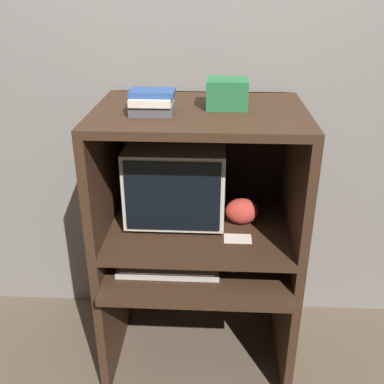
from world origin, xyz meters
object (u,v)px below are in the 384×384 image
(crt_monitor, at_px, (177,178))
(storage_box, at_px, (227,93))
(mouse, at_px, (233,269))
(snack_bag, at_px, (242,211))
(book_stack, at_px, (152,102))
(keyboard, at_px, (168,269))

(crt_monitor, bearing_deg, storage_box, -15.67)
(mouse, relative_size, snack_bag, 0.44)
(book_stack, distance_m, storage_box, 0.33)
(mouse, bearing_deg, keyboard, -178.84)
(crt_monitor, xyz_separation_m, mouse, (0.28, -0.27, -0.33))
(keyboard, relative_size, snack_bag, 3.03)
(keyboard, height_order, storage_box, storage_box)
(book_stack, bearing_deg, keyboard, -57.58)
(storage_box, bearing_deg, snack_bag, -6.20)
(keyboard, bearing_deg, mouse, 1.16)
(snack_bag, height_order, storage_box, storage_box)
(crt_monitor, height_order, keyboard, crt_monitor)
(crt_monitor, distance_m, storage_box, 0.49)
(crt_monitor, relative_size, book_stack, 2.50)
(snack_bag, height_order, book_stack, book_stack)
(keyboard, relative_size, mouse, 6.85)
(keyboard, bearing_deg, storage_box, 40.82)
(snack_bag, relative_size, storage_box, 0.88)
(snack_bag, distance_m, book_stack, 0.68)
(snack_bag, bearing_deg, mouse, -101.13)
(mouse, bearing_deg, crt_monitor, 135.63)
(mouse, bearing_deg, storage_box, 103.56)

